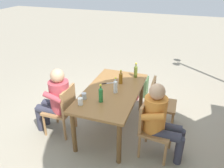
{
  "coord_description": "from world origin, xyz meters",
  "views": [
    {
      "loc": [
        2.99,
        1.03,
        2.51
      ],
      "look_at": [
        0.0,
        0.0,
        0.88
      ],
      "focal_mm": 35.5,
      "sensor_mm": 36.0,
      "label": 1
    }
  ],
  "objects": [
    {
      "name": "person_in_plaid_shirt",
      "position": [
        0.36,
        0.84,
        0.66
      ],
      "size": [
        0.47,
        0.61,
        1.18
      ],
      "color": "orange",
      "rests_on": "ground_plane"
    },
    {
      "name": "backpack_by_far_side",
      "position": [
        -1.2,
        0.14,
        0.18
      ],
      "size": [
        0.33,
        0.2,
        0.38
      ],
      "color": "maroon",
      "rests_on": "ground_plane"
    },
    {
      "name": "cup_white",
      "position": [
        0.55,
        -0.3,
        0.81
      ],
      "size": [
        0.07,
        0.07,
        0.11
      ],
      "primitive_type": "cylinder",
      "color": "white",
      "rests_on": "dining_table"
    },
    {
      "name": "backpack_by_near_side",
      "position": [
        -1.34,
        0.26,
        0.2
      ],
      "size": [
        0.29,
        0.25,
        0.42
      ],
      "color": "#47663D",
      "rests_on": "ground_plane"
    },
    {
      "name": "person_in_white_shirt",
      "position": [
        0.36,
        -0.84,
        0.66
      ],
      "size": [
        0.47,
        0.61,
        1.18
      ],
      "color": "#B7424C",
      "rests_on": "ground_plane"
    },
    {
      "name": "bottle_olive",
      "position": [
        -0.63,
        0.24,
        0.88
      ],
      "size": [
        0.06,
        0.06,
        0.28
      ],
      "color": "#566623",
      "rests_on": "dining_table"
    },
    {
      "name": "bottle_clear",
      "position": [
        0.04,
        0.07,
        0.87
      ],
      "size": [
        0.06,
        0.06,
        0.27
      ],
      "color": "white",
      "rests_on": "dining_table"
    },
    {
      "name": "chair_near_right",
      "position": [
        0.36,
        -0.73,
        0.49
      ],
      "size": [
        0.44,
        0.44,
        0.87
      ],
      "color": "#A37547",
      "rests_on": "ground_plane"
    },
    {
      "name": "bottle_amber",
      "position": [
        -0.29,
        0.06,
        0.87
      ],
      "size": [
        0.06,
        0.06,
        0.25
      ],
      "color": "#996019",
      "rests_on": "dining_table"
    },
    {
      "name": "dining_table",
      "position": [
        0.0,
        0.0,
        0.66
      ],
      "size": [
        1.61,
        0.87,
        0.76
      ],
      "color": "olive",
      "rests_on": "ground_plane"
    },
    {
      "name": "table_knife",
      "position": [
        -0.21,
        -0.15,
        0.76
      ],
      "size": [
        0.15,
        0.21,
        0.01
      ],
      "color": "silver",
      "rests_on": "dining_table"
    },
    {
      "name": "cup_steel",
      "position": [
        0.39,
        -0.32,
        0.81
      ],
      "size": [
        0.08,
        0.08,
        0.1
      ],
      "primitive_type": "cylinder",
      "color": "#B2B7BC",
      "rests_on": "dining_table"
    },
    {
      "name": "chair_far_left",
      "position": [
        -0.36,
        0.73,
        0.49
      ],
      "size": [
        0.45,
        0.45,
        0.87
      ],
      "color": "#A37547",
      "rests_on": "ground_plane"
    },
    {
      "name": "ground_plane",
      "position": [
        0.0,
        0.0,
        0.0
      ],
      "size": [
        24.0,
        24.0,
        0.0
      ],
      "primitive_type": "plane",
      "color": "gray"
    },
    {
      "name": "bottle_green",
      "position": [
        0.38,
        -0.04,
        0.88
      ],
      "size": [
        0.06,
        0.06,
        0.29
      ],
      "color": "#287A38",
      "rests_on": "dining_table"
    },
    {
      "name": "chair_far_right",
      "position": [
        0.35,
        0.73,
        0.49
      ],
      "size": [
        0.48,
        0.48,
        0.87
      ],
      "color": "#A37547",
      "rests_on": "ground_plane"
    }
  ]
}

